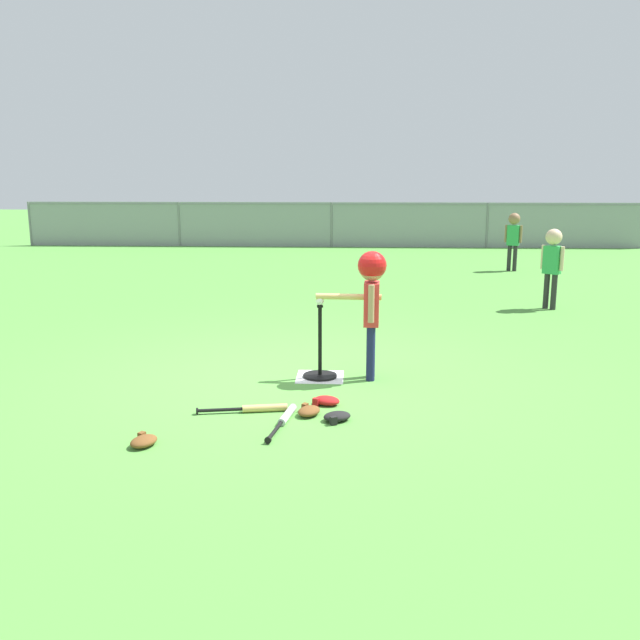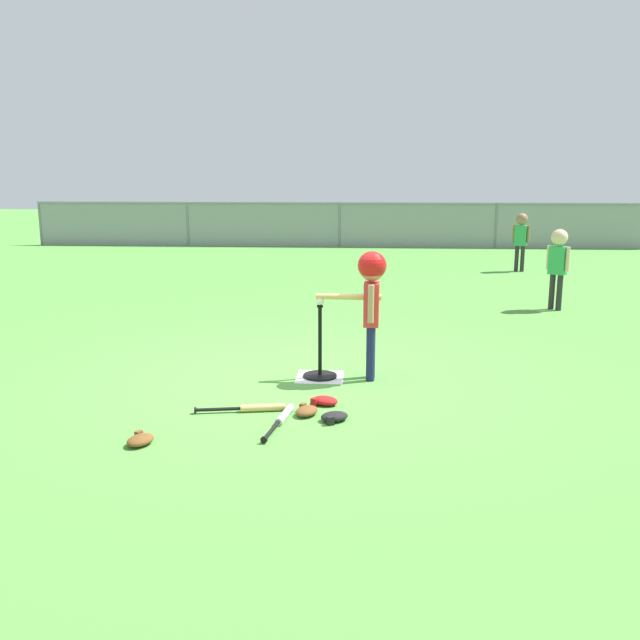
# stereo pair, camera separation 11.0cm
# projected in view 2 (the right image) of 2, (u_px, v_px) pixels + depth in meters

# --- Properties ---
(ground_plane) EXTENTS (60.00, 60.00, 0.00)m
(ground_plane) POSITION_uv_depth(u_px,v_px,m) (292.00, 378.00, 6.42)
(ground_plane) COLOR #51933D
(home_plate) EXTENTS (0.44, 0.44, 0.01)m
(home_plate) POSITION_uv_depth(u_px,v_px,m) (320.00, 377.00, 6.45)
(home_plate) COLOR white
(home_plate) RESTS_ON ground_plane
(batting_tee) EXTENTS (0.32, 0.32, 0.69)m
(batting_tee) POSITION_uv_depth(u_px,v_px,m) (320.00, 366.00, 6.43)
(batting_tee) COLOR black
(batting_tee) RESTS_ON ground_plane
(baseball_on_tee) EXTENTS (0.07, 0.07, 0.07)m
(baseball_on_tee) POSITION_uv_depth(u_px,v_px,m) (320.00, 301.00, 6.30)
(baseball_on_tee) COLOR white
(baseball_on_tee) RESTS_ON batting_tee
(batter_child) EXTENTS (0.64, 0.34, 1.19)m
(batter_child) POSITION_uv_depth(u_px,v_px,m) (371.00, 289.00, 6.22)
(batter_child) COLOR #191E4C
(batter_child) RESTS_ON ground_plane
(fielder_deep_right) EXTENTS (0.31, 0.22, 1.13)m
(fielder_deep_right) POSITION_uv_depth(u_px,v_px,m) (521.00, 234.00, 13.28)
(fielder_deep_right) COLOR #262626
(fielder_deep_right) RESTS_ON ground_plane
(fielder_deep_center) EXTENTS (0.26, 0.25, 1.13)m
(fielder_deep_center) POSITION_uv_depth(u_px,v_px,m) (558.00, 258.00, 9.49)
(fielder_deep_center) COLOR #262626
(fielder_deep_center) RESTS_ON ground_plane
(spare_bat_silver) EXTENTS (0.17, 0.72, 0.06)m
(spare_bat_silver) POSITION_uv_depth(u_px,v_px,m) (282.00, 418.00, 5.29)
(spare_bat_silver) COLOR silver
(spare_bat_silver) RESTS_ON ground_plane
(spare_bat_wood) EXTENTS (0.72, 0.18, 0.06)m
(spare_bat_wood) POSITION_uv_depth(u_px,v_px,m) (254.00, 408.00, 5.51)
(spare_bat_wood) COLOR #DBB266
(spare_bat_wood) RESTS_ON ground_plane
(glove_by_plate) EXTENTS (0.24, 0.27, 0.07)m
(glove_by_plate) POSITION_uv_depth(u_px,v_px,m) (306.00, 411.00, 5.43)
(glove_by_plate) COLOR brown
(glove_by_plate) RESTS_ON ground_plane
(glove_near_bats) EXTENTS (0.27, 0.25, 0.07)m
(glove_near_bats) POSITION_uv_depth(u_px,v_px,m) (334.00, 417.00, 5.30)
(glove_near_bats) COLOR black
(glove_near_bats) RESTS_ON ground_plane
(glove_tossed_aside) EXTENTS (0.26, 0.23, 0.07)m
(glove_tossed_aside) POSITION_uv_depth(u_px,v_px,m) (325.00, 401.00, 5.68)
(glove_tossed_aside) COLOR #B21919
(glove_tossed_aside) RESTS_ON ground_plane
(glove_outfield_drop) EXTENTS (0.23, 0.27, 0.07)m
(glove_outfield_drop) POSITION_uv_depth(u_px,v_px,m) (140.00, 440.00, 4.84)
(glove_outfield_drop) COLOR brown
(glove_outfield_drop) RESTS_ON ground_plane
(outfield_fence) EXTENTS (16.06, 0.06, 1.15)m
(outfield_fence) POSITION_uv_depth(u_px,v_px,m) (340.00, 223.00, 17.78)
(outfield_fence) COLOR slate
(outfield_fence) RESTS_ON ground_plane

